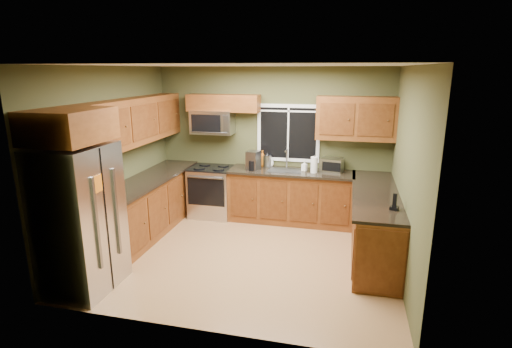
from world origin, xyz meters
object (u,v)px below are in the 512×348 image
at_px(refrigerator, 80,219).
at_px(cordless_phone, 394,205).
at_px(microwave, 213,122).
at_px(range, 212,191).
at_px(soap_bottle_a, 262,158).
at_px(soap_bottle_b, 304,166).
at_px(kettle, 267,160).
at_px(soap_bottle_c, 270,162).
at_px(paper_towel_roll, 314,165).
at_px(coffee_maker, 253,161).
at_px(toaster_oven, 332,165).

xyz_separation_m(refrigerator, cordless_phone, (3.70, 1.11, 0.10)).
bearing_deg(microwave, range, -89.98).
xyz_separation_m(soap_bottle_a, soap_bottle_b, (0.78, -0.15, -0.06)).
height_order(kettle, soap_bottle_c, kettle).
relative_size(paper_towel_roll, soap_bottle_b, 1.72).
distance_m(soap_bottle_c, cordless_phone, 2.74).
height_order(refrigerator, soap_bottle_a, refrigerator).
height_order(paper_towel_roll, soap_bottle_c, paper_towel_roll).
bearing_deg(refrigerator, coffee_maker, 61.33).
distance_m(range, paper_towel_roll, 1.95).
xyz_separation_m(coffee_maker, kettle, (0.20, 0.23, -0.03)).
bearing_deg(toaster_oven, soap_bottle_b, -174.11).
height_order(microwave, kettle, microwave).
relative_size(microwave, cordless_phone, 3.55).
bearing_deg(soap_bottle_a, range, -165.64).
xyz_separation_m(paper_towel_roll, soap_bottle_a, (-0.96, 0.25, 0.01)).
bearing_deg(coffee_maker, soap_bottle_b, 8.54).
xyz_separation_m(microwave, soap_bottle_a, (0.90, 0.09, -0.64)).
xyz_separation_m(refrigerator, coffee_maker, (1.49, 2.72, 0.19)).
bearing_deg(kettle, microwave, -177.47).
relative_size(soap_bottle_c, cordless_phone, 0.87).
height_order(soap_bottle_c, cordless_phone, cordless_phone).
xyz_separation_m(range, microwave, (-0.00, 0.14, 1.26)).
bearing_deg(microwave, soap_bottle_c, 5.20).
distance_m(coffee_maker, soap_bottle_c, 0.37).
bearing_deg(paper_towel_roll, refrigerator, -132.79).
height_order(soap_bottle_b, soap_bottle_c, soap_bottle_c).
relative_size(coffee_maker, soap_bottle_a, 1.13).
bearing_deg(kettle, refrigerator, -119.79).
bearing_deg(microwave, refrigerator, -103.34).
bearing_deg(soap_bottle_c, cordless_phone, -43.71).
relative_size(paper_towel_roll, cordless_phone, 1.42).
bearing_deg(refrigerator, microwave, 76.66).
distance_m(refrigerator, toaster_oven, 4.06).
distance_m(kettle, cordless_phone, 2.73).
distance_m(coffee_maker, cordless_phone, 2.74).
height_order(toaster_oven, soap_bottle_c, toaster_oven).
bearing_deg(kettle, soap_bottle_c, 54.89).
bearing_deg(range, microwave, 90.02).
distance_m(toaster_oven, soap_bottle_a, 1.25).
bearing_deg(coffee_maker, soap_bottle_a, 69.97).
bearing_deg(refrigerator, kettle, 60.21).
xyz_separation_m(refrigerator, microwave, (0.69, 2.91, 0.83)).
height_order(soap_bottle_b, cordless_phone, cordless_phone).
height_order(range, kettle, kettle).
xyz_separation_m(refrigerator, soap_bottle_a, (1.59, 3.00, 0.18)).
bearing_deg(soap_bottle_b, microwave, 178.12).
xyz_separation_m(refrigerator, soap_bottle_c, (1.72, 3.00, 0.13)).
distance_m(toaster_oven, kettle, 1.15).
distance_m(microwave, kettle, 1.20).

